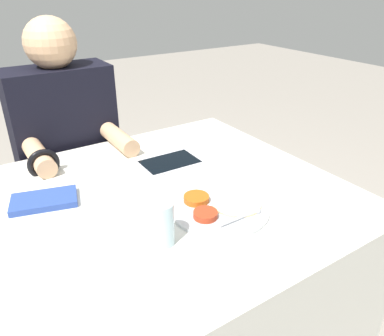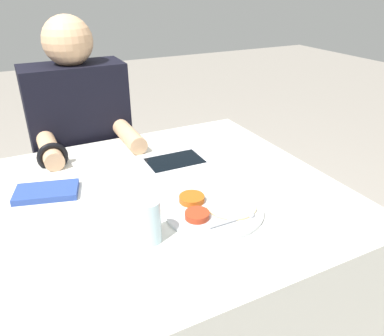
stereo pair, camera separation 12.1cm
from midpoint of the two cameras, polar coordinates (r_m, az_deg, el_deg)
dining_table at (r=1.40m, az=-9.37°, el=-18.34°), size 1.27×1.01×0.76m
thali_tray at (r=1.10m, az=0.99°, el=-6.13°), size 0.29×0.29×0.03m
red_notebook at (r=1.24m, az=-24.25°, el=-4.66°), size 0.21×0.16×0.02m
tablet_device at (r=1.38m, az=-5.91°, el=0.79°), size 0.23×0.15×0.01m
person_diner at (r=1.78m, az=-19.72°, el=-0.85°), size 0.42×0.45×1.25m
drinking_glass at (r=0.96m, az=-8.27°, el=-8.47°), size 0.06×0.06×0.12m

